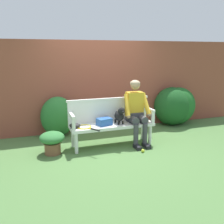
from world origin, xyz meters
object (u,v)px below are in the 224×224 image
(tennis_ball, at_px, (143,151))
(potted_plant, at_px, (52,141))
(garden_bench, at_px, (112,127))
(baseball_glove, at_px, (75,126))
(dog_on_bench, at_px, (120,115))
(person_seated, at_px, (136,109))
(sports_bag, at_px, (104,122))
(tennis_racket, at_px, (85,127))

(tennis_ball, relative_size, potted_plant, 0.14)
(potted_plant, bearing_deg, garden_bench, 2.27)
(baseball_glove, height_order, potted_plant, baseball_glove)
(dog_on_bench, bearing_deg, person_seated, 5.15)
(baseball_glove, xyz_separation_m, potted_plant, (-0.44, -0.03, -0.25))
(dog_on_bench, relative_size, tennis_ball, 5.50)
(person_seated, relative_size, tennis_ball, 20.19)
(baseball_glove, height_order, sports_bag, sports_bag)
(baseball_glove, bearing_deg, garden_bench, 32.90)
(person_seated, distance_m, dog_on_bench, 0.38)
(potted_plant, bearing_deg, tennis_racket, -1.79)
(garden_bench, bearing_deg, potted_plant, -177.73)
(tennis_ball, distance_m, potted_plant, 1.74)
(dog_on_bench, distance_m, baseball_glove, 0.93)
(tennis_racket, height_order, tennis_ball, tennis_racket)
(dog_on_bench, bearing_deg, baseball_glove, 178.61)
(person_seated, bearing_deg, sports_bag, -179.25)
(person_seated, relative_size, sports_bag, 4.76)
(tennis_ball, bearing_deg, potted_plant, 163.11)
(person_seated, xyz_separation_m, potted_plant, (-1.73, -0.04, -0.47))
(person_seated, height_order, dog_on_bench, person_seated)
(baseball_glove, xyz_separation_m, tennis_ball, (1.21, -0.53, -0.47))
(potted_plant, bearing_deg, dog_on_bench, 0.15)
(garden_bench, distance_m, sports_bag, 0.22)
(person_seated, relative_size, baseball_glove, 6.06)
(garden_bench, distance_m, person_seated, 0.62)
(garden_bench, relative_size, baseball_glove, 7.81)
(sports_bag, relative_size, potted_plant, 0.60)
(tennis_ball, bearing_deg, sports_bag, 139.19)
(baseball_glove, xyz_separation_m, sports_bag, (0.60, 0.00, 0.03))
(person_seated, height_order, baseball_glove, person_seated)
(garden_bench, bearing_deg, baseball_glove, -178.34)
(dog_on_bench, bearing_deg, tennis_racket, -178.15)
(tennis_ball, bearing_deg, garden_bench, 128.88)
(tennis_racket, xyz_separation_m, tennis_ball, (1.02, -0.48, -0.44))
(tennis_ball, xyz_separation_m, potted_plant, (-1.65, 0.50, 0.23))
(garden_bench, height_order, baseball_glove, baseball_glove)
(garden_bench, bearing_deg, sports_bag, -173.35)
(dog_on_bench, bearing_deg, potted_plant, -179.85)
(person_seated, distance_m, tennis_ball, 0.89)
(garden_bench, height_order, tennis_ball, garden_bench)
(person_seated, bearing_deg, baseball_glove, -179.50)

